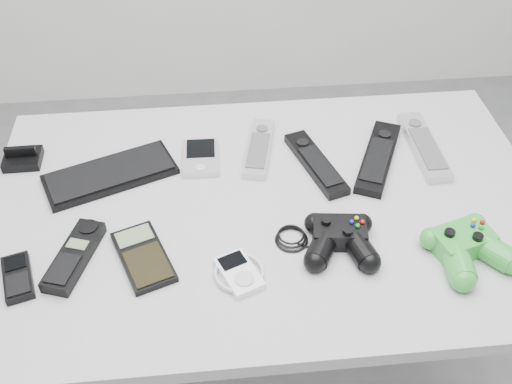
{
  "coord_description": "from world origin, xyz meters",
  "views": [
    {
      "loc": [
        -0.05,
        -0.87,
        1.7
      ],
      "look_at": [
        0.04,
        0.07,
        0.83
      ],
      "focal_mm": 42.0,
      "sensor_mm": 36.0,
      "label": 1
    }
  ],
  "objects": [
    {
      "name": "remote_black_a",
      "position": [
        0.19,
        0.17,
        0.82
      ],
      "size": [
        0.12,
        0.24,
        0.02
      ],
      "primitive_type": "cube",
      "rotation": [
        0.0,
        0.0,
        0.3
      ],
      "color": "black",
      "rests_on": "desk"
    },
    {
      "name": "controller_black",
      "position": [
        0.19,
        -0.08,
        0.83
      ],
      "size": [
        0.27,
        0.19,
        0.05
      ],
      "primitive_type": null,
      "rotation": [
        0.0,
        0.0,
        -0.12
      ],
      "color": "black",
      "rests_on": "desk"
    },
    {
      "name": "remote_silver_b",
      "position": [
        0.45,
        0.2,
        0.82
      ],
      "size": [
        0.06,
        0.25,
        0.03
      ],
      "primitive_type": "cube",
      "rotation": [
        0.0,
        0.0,
        0.01
      ],
      "color": "#B5B4BB",
      "rests_on": "desk"
    },
    {
      "name": "cordless_handset",
      "position": [
        -0.33,
        -0.07,
        0.82
      ],
      "size": [
        0.11,
        0.19,
        0.03
      ],
      "primitive_type": "cube",
      "rotation": [
        0.0,
        0.0,
        -0.32
      ],
      "color": "black",
      "rests_on": "desk"
    },
    {
      "name": "calculator",
      "position": [
        -0.2,
        -0.08,
        0.82
      ],
      "size": [
        0.14,
        0.19,
        0.02
      ],
      "primitive_type": "cube",
      "rotation": [
        0.0,
        0.0,
        0.36
      ],
      "color": "black",
      "rests_on": "desk"
    },
    {
      "name": "remote_silver_a",
      "position": [
        0.06,
        0.24,
        0.82
      ],
      "size": [
        0.1,
        0.22,
        0.02
      ],
      "primitive_type": "cube",
      "rotation": [
        0.0,
        0.0,
        -0.22
      ],
      "color": "silver",
      "rests_on": "desk"
    },
    {
      "name": "mp3_player",
      "position": [
        -0.01,
        -0.14,
        0.82
      ],
      "size": [
        0.13,
        0.13,
        0.02
      ],
      "primitive_type": "cube",
      "rotation": [
        0.0,
        0.0,
        0.39
      ],
      "color": "white",
      "rests_on": "desk"
    },
    {
      "name": "pda_keyboard",
      "position": [
        -0.28,
        0.18,
        0.82
      ],
      "size": [
        0.31,
        0.22,
        0.02
      ],
      "primitive_type": "cube",
      "rotation": [
        0.0,
        0.0,
        0.37
      ],
      "color": "black",
      "rests_on": "desk"
    },
    {
      "name": "mobile_phone",
      "position": [
        -0.43,
        -0.11,
        0.82
      ],
      "size": [
        0.08,
        0.12,
        0.02
      ],
      "primitive_type": "cube",
      "rotation": [
        0.0,
        0.0,
        0.28
      ],
      "color": "black",
      "rests_on": "desk"
    },
    {
      "name": "desk",
      "position": [
        0.07,
        0.05,
        0.74
      ],
      "size": [
        1.21,
        0.78,
        0.81
      ],
      "color": "#A4A4A6",
      "rests_on": "floor"
    },
    {
      "name": "pda",
      "position": [
        -0.07,
        0.21,
        0.82
      ],
      "size": [
        0.08,
        0.13,
        0.02
      ],
      "primitive_type": "cube",
      "rotation": [
        0.0,
        0.0,
        -0.03
      ],
      "color": "silver",
      "rests_on": "desk"
    },
    {
      "name": "remote_black_b",
      "position": [
        0.34,
        0.17,
        0.82
      ],
      "size": [
        0.16,
        0.26,
        0.02
      ],
      "primitive_type": "cube",
      "rotation": [
        0.0,
        0.0,
        -0.43
      ],
      "color": "black",
      "rests_on": "desk"
    },
    {
      "name": "controller_green",
      "position": [
        0.43,
        -0.13,
        0.84
      ],
      "size": [
        0.2,
        0.21,
        0.05
      ],
      "primitive_type": null,
      "rotation": [
        0.0,
        0.0,
        0.29
      ],
      "color": "green",
      "rests_on": "desk"
    },
    {
      "name": "dock_bracket",
      "position": [
        -0.48,
        0.25,
        0.83
      ],
      "size": [
        0.08,
        0.07,
        0.04
      ],
      "primitive_type": "cube",
      "rotation": [
        0.0,
        0.0,
        0.02
      ],
      "color": "black",
      "rests_on": "desk"
    }
  ]
}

